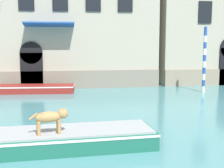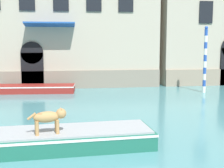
{
  "view_description": "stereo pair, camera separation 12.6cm",
  "coord_description": "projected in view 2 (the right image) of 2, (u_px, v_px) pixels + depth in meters",
  "views": [
    {
      "loc": [
        0.98,
        -3.36,
        3.52
      ],
      "look_at": [
        3.49,
        13.42,
        1.2
      ],
      "focal_mm": 50.0,
      "sensor_mm": 36.0,
      "label": 1
    },
    {
      "loc": [
        1.11,
        -3.37,
        3.52
      ],
      "look_at": [
        3.49,
        13.42,
        1.2
      ],
      "focal_mm": 50.0,
      "sensor_mm": 36.0,
      "label": 2
    }
  ],
  "objects": [
    {
      "name": "mooring_pole_0",
      "position": [
        205.0,
        59.0,
        21.38
      ],
      "size": [
        0.22,
        0.22,
        4.55
      ],
      "color": "white",
      "rests_on": "ground_plane"
    },
    {
      "name": "boat_foreground",
      "position": [
        58.0,
        139.0,
        10.28
      ],
      "size": [
        6.45,
        2.17,
        0.63
      ],
      "rotation": [
        0.0,
        0.0,
        0.05
      ],
      "color": "#1E6651",
      "rests_on": "ground_plane"
    },
    {
      "name": "dog_on_deck",
      "position": [
        50.0,
        117.0,
        9.79
      ],
      "size": [
        1.21,
        0.49,
        0.81
      ],
      "rotation": [
        0.0,
        0.0,
        0.17
      ],
      "color": "tan",
      "rests_on": "boat_foreground"
    },
    {
      "name": "boat_moored_near_palazzo",
      "position": [
        36.0,
        88.0,
        21.69
      ],
      "size": [
        5.47,
        2.11,
        0.51
      ],
      "rotation": [
        0.0,
        0.0,
        -0.08
      ],
      "color": "maroon",
      "rests_on": "ground_plane"
    }
  ]
}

